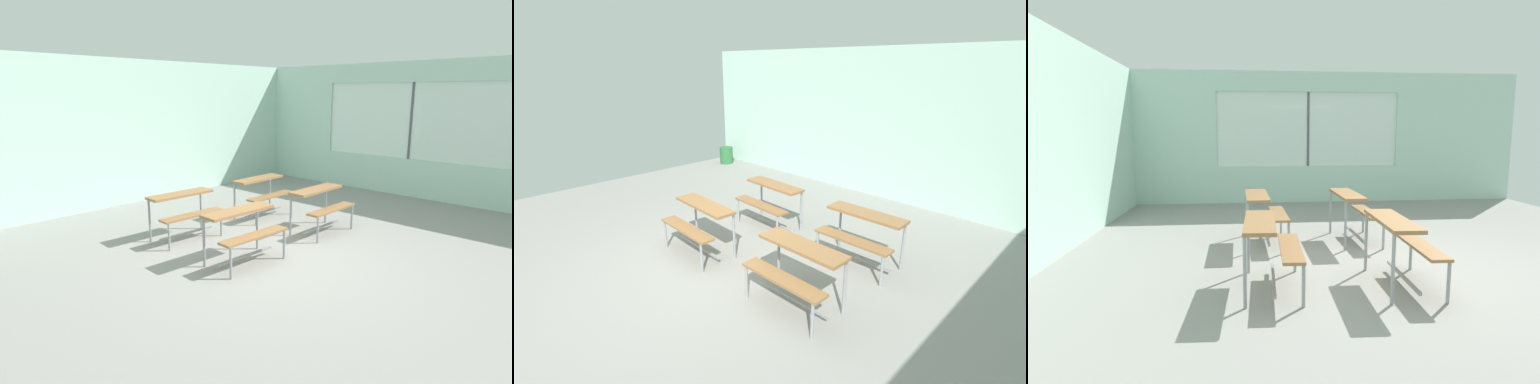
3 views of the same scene
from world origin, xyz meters
TOP-DOWN VIEW (x-y plane):
  - ground at (0.00, 0.00)m, footprint 10.00×9.00m
  - wall_back at (0.00, 4.50)m, footprint 10.00×0.12m
  - wall_right at (5.00, -0.13)m, footprint 0.12×9.00m
  - desk_bench_r0c0 at (-0.43, 0.33)m, footprint 1.12×0.63m
  - desk_bench_r0c1 at (1.42, 0.35)m, footprint 1.10×0.59m
  - desk_bench_r1c0 at (-0.38, 1.73)m, footprint 1.12×0.64m
  - desk_bench_r1c1 at (1.42, 1.70)m, footprint 1.11×0.61m

SIDE VIEW (x-z plane):
  - ground at x=0.00m, z-range -0.05..0.00m
  - desk_bench_r0c0 at x=-0.43m, z-range 0.19..0.93m
  - desk_bench_r0c1 at x=1.42m, z-range 0.19..0.93m
  - desk_bench_r1c0 at x=-0.38m, z-range 0.19..0.93m
  - desk_bench_r1c1 at x=1.42m, z-range 0.19..0.93m
  - wall_right at x=5.00m, z-range -0.05..2.95m
  - wall_back at x=0.00m, z-range 0.00..3.00m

